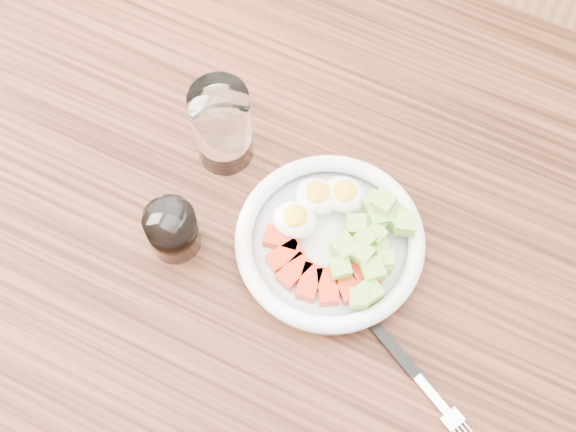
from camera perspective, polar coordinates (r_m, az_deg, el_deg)
The scene contains 6 objects.
ground at distance 1.73m, azimuth 0.16°, elevation -10.83°, with size 4.00×4.00×0.00m, color brown.
dining_table at distance 1.09m, azimuth 0.24°, elevation -3.34°, with size 1.50×0.90×0.77m.
bowl at distance 0.97m, azimuth 3.14°, elevation -1.71°, with size 0.23×0.23×0.06m.
fork at distance 0.95m, azimuth 8.29°, elevation -10.23°, with size 0.19×0.10×0.01m.
water_glass at distance 0.99m, azimuth -4.71°, elevation 6.39°, with size 0.07×0.07×0.13m, color white.
coffee_glass at distance 0.97m, azimuth -8.21°, elevation -1.01°, with size 0.06×0.06×0.07m.
Camera 1 is at (0.16, -0.33, 1.70)m, focal length 50.00 mm.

